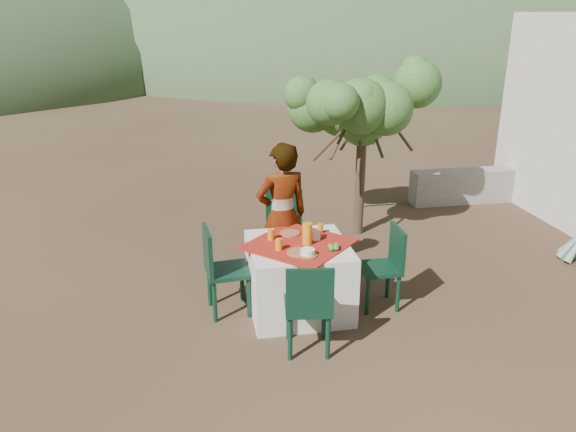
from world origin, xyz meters
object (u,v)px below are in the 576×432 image
object	(u,v)px
table	(299,277)
chair_right	(386,263)
chair_far	(285,226)
person	(282,216)
chair_near	(309,305)
chair_left	(220,267)
juice_pitcher	(307,234)
shrub_tree	(366,115)

from	to	relation	value
table	chair_right	bearing A→B (deg)	-4.93
chair_far	person	distance (m)	0.54
chair_near	person	bearing A→B (deg)	-82.79
chair_left	person	xyz separation A→B (m)	(0.75, 0.55, 0.31)
table	juice_pitcher	xyz separation A→B (m)	(0.08, -0.03, 0.49)
person	table	bearing A→B (deg)	83.60
chair_far	shrub_tree	size ratio (longest dim) A/B	0.45
chair_near	chair_right	size ratio (longest dim) A/B	1.03
table	chair_far	world-z (taller)	chair_far
shrub_tree	chair_near	bearing A→B (deg)	-116.08
table	shrub_tree	xyz separation A→B (m)	(1.35, 2.07, 1.31)
chair_far	person	size ratio (longest dim) A/B	0.58
chair_left	shrub_tree	xyz separation A→B (m)	(2.16, 1.99, 1.16)
chair_far	chair_right	xyz separation A→B (m)	(0.89, -1.15, -0.04)
table	shrub_tree	distance (m)	2.80
chair_right	shrub_tree	distance (m)	2.50
chair_left	shrub_tree	world-z (taller)	shrub_tree
chair_far	chair_left	size ratio (longest dim) A/B	1.02
juice_pitcher	chair_near	bearing A→B (deg)	-101.12
table	chair_far	bearing A→B (deg)	87.82
table	chair_near	bearing A→B (deg)	-95.23
table	chair_near	world-z (taller)	chair_near
table	juice_pitcher	size ratio (longest dim) A/B	5.81
chair_near	chair_right	bearing A→B (deg)	-135.64
chair_far	person	world-z (taller)	person
chair_left	chair_right	distance (m)	1.75
chair_near	person	world-z (taller)	person
person	chair_left	bearing A→B (deg)	24.29
table	chair_right	xyz separation A→B (m)	(0.93, -0.08, 0.12)
juice_pitcher	chair_right	bearing A→B (deg)	-3.45
chair_left	juice_pitcher	bearing A→B (deg)	-102.60
person	shrub_tree	size ratio (longest dim) A/B	0.79
chair_left	shrub_tree	size ratio (longest dim) A/B	0.45
person	juice_pitcher	size ratio (longest dim) A/B	7.52
chair_near	shrub_tree	distance (m)	3.45
table	chair_left	world-z (taller)	chair_left
juice_pitcher	table	bearing A→B (deg)	160.42
chair_right	juice_pitcher	bearing A→B (deg)	-92.23
chair_far	juice_pitcher	bearing A→B (deg)	-81.17
chair_near	table	bearing A→B (deg)	-87.56
chair_right	juice_pitcher	size ratio (longest dim) A/B	3.99
chair_left	person	world-z (taller)	person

